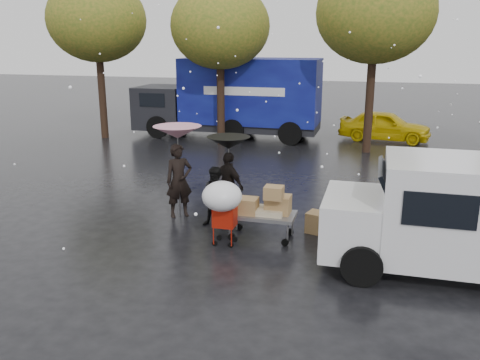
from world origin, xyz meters
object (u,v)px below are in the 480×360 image
(person_pink, at_px, (179,181))
(yellow_taxi, at_px, (385,126))
(blue_truck, at_px, (233,98))
(vendor_cart, at_px, (265,208))
(person_black, at_px, (229,185))
(shopping_cart, at_px, (222,200))
(white_van, at_px, (467,216))

(person_pink, relative_size, yellow_taxi, 0.48)
(blue_truck, relative_size, yellow_taxi, 2.15)
(vendor_cart, xyz_separation_m, blue_truck, (-4.05, 11.55, 1.03))
(person_black, xyz_separation_m, shopping_cart, (0.40, -1.83, 0.23))
(person_black, height_order, vendor_cart, person_black)
(yellow_taxi, bearing_deg, blue_truck, 105.85)
(vendor_cart, distance_m, white_van, 4.08)
(white_van, height_order, yellow_taxi, white_van)
(person_black, distance_m, vendor_cart, 1.62)
(white_van, bearing_deg, blue_truck, 123.13)
(shopping_cart, relative_size, white_van, 0.30)
(person_pink, height_order, blue_truck, blue_truck)
(blue_truck, distance_m, yellow_taxi, 6.79)
(vendor_cart, relative_size, yellow_taxi, 0.39)
(person_black, relative_size, blue_truck, 0.20)
(shopping_cart, bearing_deg, yellow_taxi, 75.69)
(person_pink, bearing_deg, person_black, -27.82)
(person_pink, distance_m, yellow_taxi, 12.58)
(white_van, relative_size, blue_truck, 0.59)
(person_pink, distance_m, blue_truck, 10.81)
(white_van, relative_size, yellow_taxi, 1.27)
(yellow_taxi, bearing_deg, white_van, -165.83)
(person_pink, relative_size, shopping_cart, 1.26)
(vendor_cart, bearing_deg, person_pink, 159.41)
(vendor_cart, height_order, white_van, white_van)
(person_black, relative_size, yellow_taxi, 0.43)
(white_van, height_order, blue_truck, blue_truck)
(person_black, height_order, yellow_taxi, person_black)
(blue_truck, bearing_deg, yellow_taxi, 7.69)
(vendor_cart, distance_m, yellow_taxi, 12.71)
(person_black, bearing_deg, vendor_cart, 167.19)
(person_black, bearing_deg, shopping_cart, 133.39)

